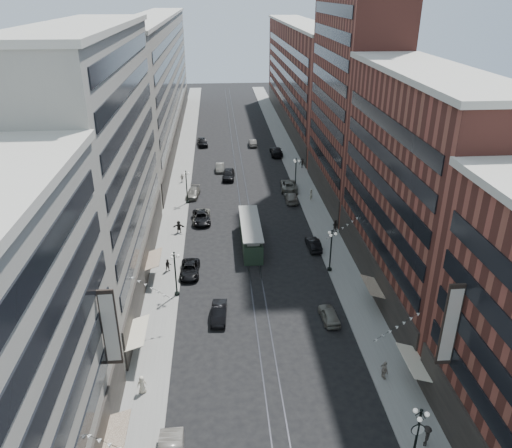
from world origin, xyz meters
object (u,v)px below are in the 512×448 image
object	(u,v)px
streetcar	(251,234)
pedestrian_7	(335,226)
car_5	(219,313)
pedestrian_3	(426,436)
pedestrian_4	(384,370)
pedestrian_6	(182,178)
lamppost_se_far	(331,249)
car_13	(229,174)
car_2	(190,269)
car_9	(202,142)
car_extra_1	(291,197)
car_4	(329,315)
car_14	(253,143)
lamppost_sw_mid	(187,186)
car_7	(201,217)
lamppost_se_near	(417,435)
pedestrian_5	(179,227)
lamppost_sw_far	(175,272)
lamppost_se_mid	(296,172)
pedestrian_2	(168,265)
car_10	(313,244)
pedestrian_9	(302,163)
car_extra_2	(201,217)
car_12	(276,151)
car_8	(193,193)
car_extra_0	(220,167)
car_11	(289,185)
pedestrian_1	(142,384)
pedestrian_8	(311,194)

from	to	relation	value
streetcar	pedestrian_7	xyz separation A→B (m)	(12.30, 2.79, -0.48)
car_5	pedestrian_3	bearing A→B (deg)	-44.89
pedestrian_4	pedestrian_6	xyz separation A→B (m)	(-20.54, 51.84, -0.16)
streetcar	pedestrian_7	distance (m)	12.62
lamppost_se_far	car_13	xyz separation A→B (m)	(-11.40, 34.12, -2.21)
car_2	car_13	bearing A→B (deg)	81.66
car_9	car_extra_1	bearing A→B (deg)	-73.31
pedestrian_4	car_4	bearing A→B (deg)	4.31
streetcar	car_14	xyz separation A→B (m)	(3.77, 47.22, -0.79)
pedestrian_4	lamppost_sw_mid	bearing A→B (deg)	10.72
car_5	car_7	distance (m)	24.59
lamppost_se_near	car_13	bearing A→B (deg)	100.40
car_13	pedestrian_5	size ratio (longest dim) A/B	2.88
lamppost_sw_far	lamppost_se_mid	world-z (taller)	same
pedestrian_2	car_10	world-z (taller)	pedestrian_2
car_4	car_9	world-z (taller)	car_9
car_10	pedestrian_9	xyz separation A→B (m)	(3.92, 32.92, 0.40)
car_13	pedestrian_7	bearing A→B (deg)	-53.30
car_9	car_extra_2	world-z (taller)	car_9
car_10	car_12	world-z (taller)	car_12
lamppost_se_far	car_7	bearing A→B (deg)	135.41
pedestrian_9	pedestrian_7	bearing A→B (deg)	-81.16
car_12	pedestrian_6	size ratio (longest dim) A/B	3.93
car_8	car_4	bearing A→B (deg)	-58.83
pedestrian_6	car_extra_0	size ratio (longest dim) A/B	0.36
lamppost_sw_far	car_8	world-z (taller)	lamppost_sw_far
lamppost_sw_mid	car_11	xyz separation A→B (m)	(17.27, 4.96, -2.27)
lamppost_sw_mid	car_10	bearing A→B (deg)	-44.09
lamppost_sw_mid	pedestrian_9	distance (m)	26.79
pedestrian_5	car_7	bearing A→B (deg)	52.09
pedestrian_9	car_10	bearing A→B (deg)	-88.09
lamppost_sw_far	pedestrian_9	bearing A→B (deg)	63.49
streetcar	pedestrian_3	distance (m)	35.88
car_8	pedestrian_7	xyz separation A→B (m)	(20.70, -15.21, 0.33)
pedestrian_1	car_extra_1	distance (m)	45.74
car_extra_2	car_extra_1	bearing A→B (deg)	27.21
pedestrian_3	pedestrian_6	world-z (taller)	pedestrian_3
car_10	car_14	world-z (taller)	car_14
car_9	pedestrian_6	distance (m)	23.55
car_10	car_12	bearing A→B (deg)	-92.89
lamppost_se_mid	pedestrian_8	world-z (taller)	lamppost_se_mid
pedestrian_3	pedestrian_9	bearing A→B (deg)	-149.98
lamppost_se_mid	pedestrian_3	bearing A→B (deg)	-88.22
car_13	car_5	bearing A→B (deg)	-88.15
pedestrian_3	pedestrian_7	bearing A→B (deg)	-150.98
lamppost_se_far	car_14	bearing A→B (deg)	95.63
pedestrian_2	car_14	bearing A→B (deg)	60.72
pedestrian_3	car_7	xyz separation A→B (m)	(-17.69, 42.04, -0.32)
car_11	pedestrian_8	size ratio (longest dim) A/B	3.15
streetcar	pedestrian_2	world-z (taller)	streetcar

